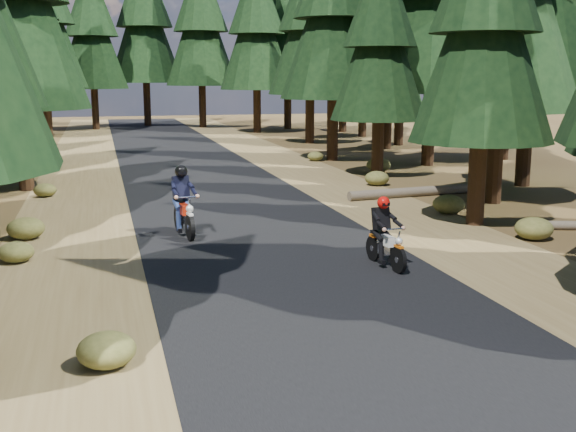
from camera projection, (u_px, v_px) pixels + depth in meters
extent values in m
plane|color=#402C17|center=(307.00, 286.00, 13.96)|extent=(120.00, 120.00, 0.00)
cube|color=black|center=(254.00, 232.00, 18.71)|extent=(6.00, 100.00, 0.01)
cube|color=brown|center=(69.00, 242.00, 17.57)|extent=(3.20, 100.00, 0.01)
cube|color=brown|center=(418.00, 223.00, 19.84)|extent=(3.20, 100.00, 0.01)
cylinder|color=black|center=(479.00, 142.00, 19.27)|extent=(0.48, 0.48, 4.52)
cone|color=black|center=(484.00, 33.00, 18.73)|extent=(3.84, 3.84, 5.65)
cylinder|color=black|center=(497.00, 111.00, 22.46)|extent=(0.53, 0.53, 5.84)
cylinder|color=black|center=(527.00, 97.00, 25.93)|extent=(0.56, 0.56, 6.43)
cylinder|color=black|center=(21.00, 109.00, 25.03)|extent=(0.53, 0.53, 5.72)
cone|color=black|center=(14.00, 2.00, 24.34)|extent=(4.86, 4.86, 7.15)
cylinder|color=black|center=(378.00, 120.00, 28.61)|extent=(0.48, 0.48, 4.51)
cone|color=black|center=(380.00, 47.00, 28.06)|extent=(3.83, 3.83, 5.64)
cylinder|color=black|center=(430.00, 93.00, 31.88)|extent=(0.56, 0.56, 6.47)
cylinder|color=black|center=(21.00, 103.00, 31.39)|extent=(0.53, 0.53, 5.64)
cone|color=black|center=(16.00, 19.00, 30.71)|extent=(4.79, 4.79, 7.05)
cylinder|color=black|center=(333.00, 99.00, 33.85)|extent=(0.53, 0.53, 5.83)
cone|color=black|center=(334.00, 18.00, 33.15)|extent=(4.95, 4.95, 7.29)
cylinder|color=black|center=(388.00, 107.00, 39.29)|extent=(0.48, 0.48, 4.61)
cone|color=black|center=(389.00, 52.00, 38.74)|extent=(3.92, 3.92, 5.77)
cone|color=black|center=(390.00, 12.00, 38.34)|extent=(3.00, 3.00, 4.15)
cylinder|color=black|center=(12.00, 110.00, 37.60)|extent=(0.48, 0.48, 4.42)
cone|color=black|center=(8.00, 56.00, 37.06)|extent=(3.76, 3.76, 5.52)
cone|color=black|center=(5.00, 16.00, 36.68)|extent=(2.87, 2.87, 3.98)
cylinder|color=black|center=(310.00, 94.00, 42.44)|extent=(0.53, 0.53, 5.76)
cone|color=black|center=(310.00, 31.00, 41.75)|extent=(4.90, 4.90, 7.21)
cylinder|color=black|center=(363.00, 93.00, 47.10)|extent=(0.53, 0.53, 5.66)
cone|color=black|center=(364.00, 37.00, 46.42)|extent=(4.81, 4.81, 7.07)
cylinder|color=black|center=(400.00, 93.00, 41.28)|extent=(0.54, 0.54, 6.00)
cone|color=black|center=(402.00, 25.00, 40.56)|extent=(5.10, 5.10, 7.50)
cylinder|color=black|center=(506.00, 101.00, 34.22)|extent=(0.52, 0.52, 5.60)
cone|color=black|center=(510.00, 25.00, 33.54)|extent=(4.76, 4.76, 7.00)
cylinder|color=black|center=(46.00, 87.00, 46.75)|extent=(0.56, 0.56, 6.40)
cone|color=black|center=(42.00, 24.00, 45.97)|extent=(5.44, 5.44, 8.00)
cylinder|color=black|center=(257.00, 89.00, 50.24)|extent=(0.54, 0.54, 6.00)
cone|color=black|center=(256.00, 34.00, 49.52)|extent=(5.10, 5.10, 7.50)
cylinder|color=black|center=(2.00, 84.00, 48.81)|extent=(0.57, 0.57, 6.80)
cylinder|color=black|center=(288.00, 86.00, 53.80)|extent=(0.56, 0.56, 6.40)
cone|color=black|center=(288.00, 30.00, 53.02)|extent=(5.44, 5.44, 8.00)
cylinder|color=black|center=(94.00, 89.00, 53.22)|extent=(0.54, 0.54, 6.00)
cone|color=black|center=(92.00, 36.00, 52.50)|extent=(5.10, 5.10, 7.50)
cylinder|color=black|center=(202.00, 85.00, 55.16)|extent=(0.56, 0.56, 6.40)
cone|color=black|center=(201.00, 32.00, 54.39)|extent=(5.44, 5.44, 8.00)
cylinder|color=black|center=(146.00, 82.00, 56.98)|extent=(0.57, 0.57, 6.80)
cone|color=black|center=(144.00, 27.00, 56.16)|extent=(5.78, 5.78, 8.50)
cylinder|color=black|center=(343.00, 89.00, 50.78)|extent=(0.54, 0.54, 6.00)
cone|color=black|center=(344.00, 34.00, 50.05)|extent=(5.10, 5.10, 7.50)
cylinder|color=#4C4233|center=(416.00, 192.00, 24.19)|extent=(5.03, 0.96, 0.32)
ellipsoid|color=#474C1E|center=(16.00, 252.00, 15.68)|extent=(0.76, 0.76, 0.46)
ellipsoid|color=#474C1E|center=(45.00, 190.00, 24.11)|extent=(0.75, 0.75, 0.45)
ellipsoid|color=#474C1E|center=(106.00, 350.00, 10.06)|extent=(0.83, 0.83, 0.50)
ellipsoid|color=#474C1E|center=(315.00, 156.00, 34.09)|extent=(0.75, 0.75, 0.45)
ellipsoid|color=#474C1E|center=(449.00, 204.00, 21.17)|extent=(0.94, 0.94, 0.56)
ellipsoid|color=#474C1E|center=(26.00, 228.00, 17.89)|extent=(0.91, 0.91, 0.55)
ellipsoid|color=#474C1E|center=(378.00, 165.00, 30.16)|extent=(1.01, 1.01, 0.61)
ellipsoid|color=#474C1E|center=(377.00, 178.00, 26.56)|extent=(0.90, 0.90, 0.54)
ellipsoid|color=#474C1E|center=(13.00, 167.00, 29.27)|extent=(1.09, 1.09, 0.66)
ellipsoid|color=#474C1E|center=(534.00, 228.00, 17.85)|extent=(0.93, 0.93, 0.56)
cube|color=black|center=(386.00, 220.00, 15.15)|extent=(0.36, 0.24, 0.48)
sphere|color=#C10C07|center=(387.00, 204.00, 15.08)|extent=(0.30, 0.30, 0.27)
cube|color=black|center=(183.00, 189.00, 18.09)|extent=(0.42, 0.29, 0.58)
sphere|color=black|center=(183.00, 172.00, 18.00)|extent=(0.36, 0.36, 0.32)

